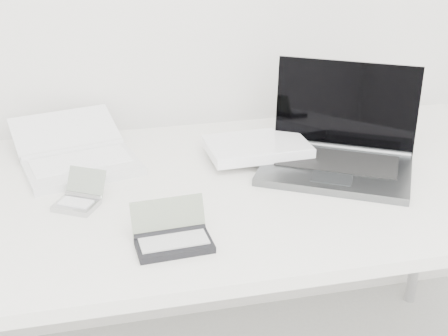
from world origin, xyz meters
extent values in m
cube|color=white|center=(0.00, 1.55, 0.71)|extent=(1.60, 0.80, 0.03)
cylinder|color=silver|center=(0.75, 1.90, 0.35)|extent=(0.04, 0.04, 0.70)
cube|color=#55575A|center=(0.26, 1.54, 0.74)|extent=(0.43, 0.39, 0.02)
cube|color=black|center=(0.27, 1.57, 0.75)|extent=(0.32, 0.26, 0.00)
cube|color=black|center=(0.32, 1.66, 0.86)|extent=(0.33, 0.20, 0.23)
cylinder|color=#55575A|center=(0.32, 1.65, 0.75)|extent=(0.32, 0.19, 0.02)
cube|color=#393C3E|center=(0.22, 1.48, 0.75)|extent=(0.11, 0.10, 0.00)
cube|color=white|center=(0.10, 1.67, 0.76)|extent=(0.26, 0.18, 0.03)
cube|color=white|center=(0.10, 1.67, 0.78)|extent=(0.26, 0.17, 0.00)
cube|color=silver|center=(-0.35, 1.69, 0.74)|extent=(0.31, 0.24, 0.02)
cube|color=white|center=(-0.35, 1.71, 0.75)|extent=(0.26, 0.16, 0.00)
cube|color=white|center=(-0.39, 1.87, 0.78)|extent=(0.30, 0.22, 0.06)
cylinder|color=silver|center=(-0.37, 1.78, 0.75)|extent=(0.26, 0.08, 0.02)
cube|color=#B8B8BC|center=(-0.37, 1.51, 0.74)|extent=(0.11, 0.10, 0.01)
cube|color=#BCBCC1|center=(-0.37, 1.51, 0.74)|extent=(0.08, 0.07, 0.00)
cube|color=#95A294|center=(-0.34, 1.55, 0.77)|extent=(0.09, 0.07, 0.06)
cylinder|color=#B8B8BC|center=(-0.35, 1.53, 0.74)|extent=(0.08, 0.06, 0.01)
cube|color=black|center=(-0.18, 1.29, 0.74)|extent=(0.15, 0.09, 0.01)
cube|color=#A1A1A1|center=(-0.18, 1.30, 0.75)|extent=(0.14, 0.06, 0.00)
cube|color=slate|center=(-0.18, 1.35, 0.78)|extent=(0.15, 0.04, 0.07)
cylinder|color=black|center=(-0.18, 1.33, 0.74)|extent=(0.15, 0.02, 0.02)
camera|label=1|loc=(-0.32, 0.26, 1.40)|focal=50.00mm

